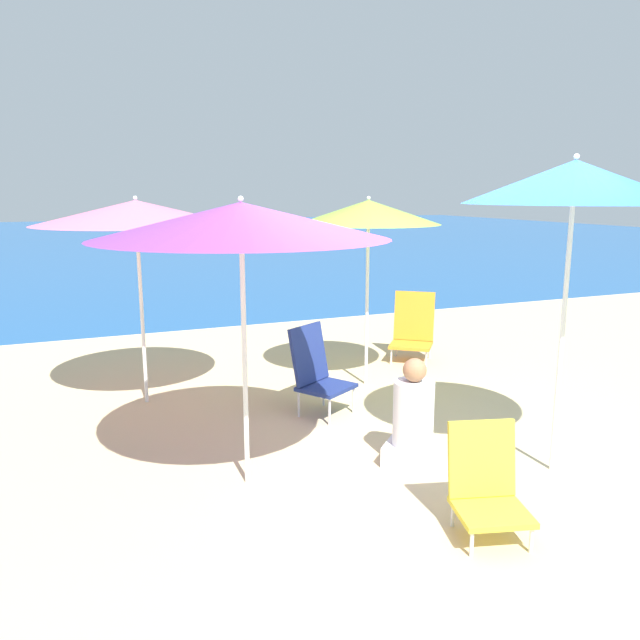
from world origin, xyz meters
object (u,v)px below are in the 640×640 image
(beach_chair_yellow, at_px, (486,483))
(beach_chair_orange, at_px, (413,329))
(beach_umbrella_lime, at_px, (368,212))
(beach_umbrella_blue, at_px, (575,182))
(beach_umbrella_purple, at_px, (241,221))
(beach_chair_navy, at_px, (317,369))
(beach_umbrella_pink, at_px, (136,213))
(person_seated_near, at_px, (413,422))

(beach_chair_yellow, bearing_deg, beach_chair_orange, 81.34)
(beach_umbrella_lime, bearing_deg, beach_umbrella_blue, -82.04)
(beach_umbrella_purple, bearing_deg, beach_chair_navy, 48.85)
(beach_umbrella_lime, bearing_deg, beach_chair_yellow, -102.73)
(beach_umbrella_purple, distance_m, beach_chair_yellow, 2.34)
(beach_umbrella_pink, relative_size, beach_chair_orange, 2.42)
(beach_chair_yellow, relative_size, person_seated_near, 0.80)
(beach_umbrella_lime, bearing_deg, person_seated_near, -106.62)
(beach_umbrella_lime, bearing_deg, beach_umbrella_pink, 172.19)
(beach_umbrella_lime, relative_size, beach_umbrella_blue, 0.87)
(beach_chair_navy, height_order, person_seated_near, person_seated_near)
(beach_chair_navy, bearing_deg, beach_umbrella_purple, -162.57)
(beach_umbrella_lime, distance_m, beach_umbrella_blue, 2.55)
(beach_umbrella_blue, xyz_separation_m, beach_chair_orange, (0.69, 3.26, -1.78))
(beach_umbrella_lime, height_order, beach_chair_navy, beach_umbrella_lime)
(beach_umbrella_pink, bearing_deg, beach_umbrella_purple, -78.11)
(beach_umbrella_purple, relative_size, beach_chair_yellow, 3.02)
(beach_umbrella_pink, xyz_separation_m, beach_umbrella_blue, (2.69, -2.83, 0.26))
(beach_umbrella_blue, height_order, beach_chair_yellow, beach_umbrella_blue)
(beach_umbrella_blue, bearing_deg, beach_umbrella_purple, 162.99)
(person_seated_near, bearing_deg, beach_umbrella_blue, -73.38)
(beach_chair_orange, bearing_deg, person_seated_near, -82.42)
(beach_umbrella_pink, height_order, beach_chair_navy, beach_umbrella_pink)
(beach_umbrella_pink, distance_m, beach_chair_orange, 3.73)
(beach_chair_orange, xyz_separation_m, beach_chair_yellow, (-1.73, -3.78, -0.07))
(beach_umbrella_blue, height_order, beach_chair_navy, beach_umbrella_blue)
(beach_chair_orange, xyz_separation_m, person_seated_near, (-1.64, -2.75, -0.05))
(beach_umbrella_pink, distance_m, beach_umbrella_blue, 3.92)
(beach_chair_orange, xyz_separation_m, beach_chair_navy, (-1.89, -1.38, 0.04))
(beach_umbrella_lime, height_order, person_seated_near, beach_umbrella_lime)
(beach_umbrella_purple, xyz_separation_m, beach_umbrella_blue, (2.24, -0.69, 0.26))
(beach_umbrella_lime, height_order, beach_umbrella_blue, beach_umbrella_blue)
(beach_chair_yellow, relative_size, beach_chair_navy, 0.81)
(beach_umbrella_blue, relative_size, person_seated_near, 2.76)
(beach_chair_orange, distance_m, person_seated_near, 3.20)
(beach_umbrella_lime, xyz_separation_m, person_seated_near, (-0.60, -2.00, -1.55))
(beach_umbrella_blue, bearing_deg, person_seated_near, 151.96)
(beach_umbrella_lime, distance_m, beach_umbrella_purple, 2.63)
(beach_chair_orange, bearing_deg, beach_umbrella_blue, -63.59)
(beach_umbrella_pink, relative_size, beach_chair_yellow, 3.01)
(beach_umbrella_lime, xyz_separation_m, beach_chair_navy, (-0.85, -0.64, -1.46))
(beach_umbrella_purple, height_order, person_seated_near, beach_umbrella_purple)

